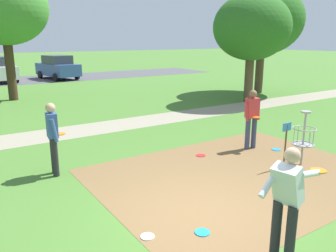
{
  "coord_description": "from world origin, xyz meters",
  "views": [
    {
      "loc": [
        -3.55,
        -4.36,
        3.11
      ],
      "look_at": [
        0.99,
        2.55,
        1.0
      ],
      "focal_mm": 36.77,
      "sensor_mm": 36.0,
      "label": 1
    }
  ],
  "objects": [
    {
      "name": "disc_golf_basket",
      "position": [
        3.72,
        0.66,
        0.75
      ],
      "size": [
        0.98,
        0.58,
        1.39
      ],
      "color": "#9E9EA3",
      "rests_on": "ground"
    },
    {
      "name": "frisbee_near_basket",
      "position": [
        -1.12,
        -0.06,
        0.01
      ],
      "size": [
        0.23,
        0.23,
        0.02
      ],
      "primitive_type": "cylinder",
      "color": "white",
      "rests_on": "ground"
    },
    {
      "name": "frisbee_by_tee",
      "position": [
        -0.3,
        -0.45,
        0.01
      ],
      "size": [
        0.25,
        0.25,
        0.02
      ],
      "primitive_type": "cylinder",
      "color": "#1E93DB",
      "rests_on": "ground"
    },
    {
      "name": "tree_mid_center",
      "position": [
        9.3,
        7.82,
        3.62
      ],
      "size": [
        3.74,
        3.74,
        5.23
      ],
      "color": "brown",
      "rests_on": "ground"
    },
    {
      "name": "frisbee_far_left",
      "position": [
        2.08,
        2.58,
        0.01
      ],
      "size": [
        0.26,
        0.26,
        0.02
      ],
      "primitive_type": "cylinder",
      "color": "red",
      "rests_on": "ground"
    },
    {
      "name": "ground_plane",
      "position": [
        0.0,
        0.0,
        0.0
      ],
      "size": [
        160.0,
        160.0,
        0.0
      ],
      "primitive_type": "plane",
      "color": "#47752D"
    },
    {
      "name": "parked_car_rightmost",
      "position": [
        4.17,
        23.15,
        0.92
      ],
      "size": [
        2.55,
        4.46,
        1.84
      ],
      "color": "#2D4784",
      "rests_on": "ground"
    },
    {
      "name": "player_foreground_watching",
      "position": [
        3.7,
        2.31,
        0.97
      ],
      "size": [
        0.49,
        0.43,
        1.71
      ],
      "color": "#384260",
      "rests_on": "ground"
    },
    {
      "name": "player_waiting_left",
      "position": [
        -1.6,
        3.42,
        0.97
      ],
      "size": [
        0.42,
        0.49,
        1.71
      ],
      "color": "#232328",
      "rests_on": "ground"
    },
    {
      "name": "tree_far_left",
      "position": [
        -0.55,
        14.85,
        4.55
      ],
      "size": [
        4.26,
        4.26,
        6.39
      ],
      "color": "#422D1E",
      "rests_on": "ground"
    },
    {
      "name": "player_throwing",
      "position": [
        0.17,
        -1.66,
        0.99
      ],
      "size": [
        1.16,
        0.43,
        1.71
      ],
      "color": "#232328",
      "rests_on": "ground"
    },
    {
      "name": "frisbee_mid_grass",
      "position": [
        4.22,
        1.78,
        0.01
      ],
      "size": [
        0.25,
        0.25,
        0.02
      ],
      "primitive_type": "cylinder",
      "color": "#1E93DB",
      "rests_on": "ground"
    },
    {
      "name": "dirt_tee_pad",
      "position": [
        1.98,
        1.05,
        0.0
      ],
      "size": [
        6.54,
        4.95,
        0.01
      ],
      "primitive_type": "cube",
      "color": "brown",
      "rests_on": "ground"
    },
    {
      "name": "gravel_path",
      "position": [
        0.0,
        6.96,
        0.0
      ],
      "size": [
        40.0,
        1.69,
        0.0
      ],
      "primitive_type": "cube",
      "color": "gray",
      "rests_on": "ground"
    },
    {
      "name": "tree_near_left",
      "position": [
        11.99,
        9.59,
        4.1
      ],
      "size": [
        4.55,
        4.55,
        6.05
      ],
      "color": "brown",
      "rests_on": "ground"
    }
  ]
}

